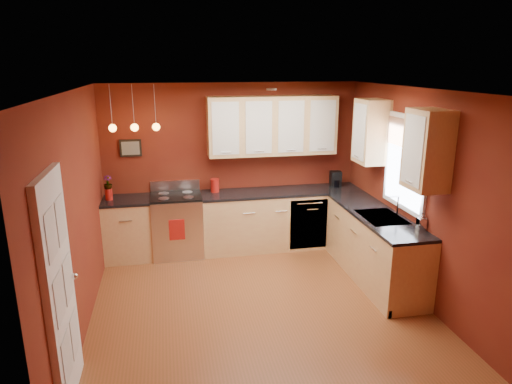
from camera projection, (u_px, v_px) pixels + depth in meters
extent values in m
plane|color=brown|center=(259.00, 305.00, 5.63)|extent=(4.20, 4.20, 0.00)
cube|color=silver|center=(260.00, 90.00, 4.92)|extent=(4.00, 4.20, 0.02)
cube|color=maroon|center=(233.00, 166.00, 7.25)|extent=(4.00, 0.02, 2.60)
cube|color=maroon|center=(318.00, 290.00, 3.29)|extent=(4.00, 0.02, 2.60)
cube|color=maroon|center=(77.00, 216.00, 4.90)|extent=(0.02, 4.20, 2.60)
cube|color=maroon|center=(417.00, 195.00, 5.65)|extent=(0.02, 4.20, 2.60)
cube|color=#DEBA77|center=(129.00, 230.00, 6.89)|extent=(0.70, 0.60, 0.90)
cube|color=#DEBA77|center=(281.00, 220.00, 7.34)|extent=(2.54, 0.60, 0.90)
cube|color=#DEBA77|center=(374.00, 247.00, 6.25)|extent=(0.60, 2.10, 0.90)
cube|color=black|center=(126.00, 200.00, 6.76)|extent=(0.70, 0.62, 0.04)
cube|color=black|center=(282.00, 192.00, 7.21)|extent=(2.54, 0.62, 0.04)
cube|color=black|center=(376.00, 215.00, 6.12)|extent=(0.62, 2.10, 0.04)
cube|color=silver|center=(177.00, 226.00, 7.03)|extent=(0.76, 0.64, 0.92)
cube|color=black|center=(178.00, 232.00, 6.74)|extent=(0.55, 0.02, 0.32)
cylinder|color=silver|center=(177.00, 216.00, 6.66)|extent=(0.60, 0.02, 0.02)
cube|color=black|center=(176.00, 196.00, 6.90)|extent=(0.76, 0.60, 0.03)
cylinder|color=#97979C|center=(164.00, 198.00, 6.73)|extent=(0.16, 0.16, 0.01)
cylinder|color=#97979C|center=(188.00, 197.00, 6.79)|extent=(0.16, 0.16, 0.01)
cylinder|color=#97979C|center=(164.00, 193.00, 6.99)|extent=(0.16, 0.16, 0.01)
cylinder|color=#97979C|center=(187.00, 192.00, 7.06)|extent=(0.16, 0.16, 0.01)
cube|color=silver|center=(175.00, 185.00, 7.15)|extent=(0.76, 0.04, 0.16)
cube|color=silver|center=(309.00, 224.00, 7.14)|extent=(0.60, 0.02, 0.80)
cube|color=#97979C|center=(381.00, 219.00, 5.98)|extent=(0.50, 0.70, 0.05)
cube|color=black|center=(376.00, 215.00, 6.14)|extent=(0.42, 0.30, 0.02)
cube|color=black|center=(387.00, 224.00, 5.82)|extent=(0.42, 0.30, 0.02)
cylinder|color=silver|center=(398.00, 206.00, 5.98)|extent=(0.02, 0.02, 0.28)
cylinder|color=silver|center=(394.00, 196.00, 5.93)|extent=(0.16, 0.02, 0.02)
cube|color=white|center=(406.00, 163.00, 5.83)|extent=(0.04, 1.02, 1.22)
cube|color=white|center=(405.00, 163.00, 5.83)|extent=(0.01, 0.90, 1.10)
cube|color=#9D714E|center=(407.00, 134.00, 5.73)|extent=(0.02, 0.96, 0.36)
cube|color=white|center=(60.00, 291.00, 3.84)|extent=(0.06, 0.82, 2.05)
cube|color=silver|center=(51.00, 235.00, 3.53)|extent=(0.00, 0.28, 0.40)
cube|color=silver|center=(61.00, 220.00, 3.86)|extent=(0.00, 0.28, 0.40)
cube|color=silver|center=(59.00, 299.00, 3.67)|extent=(0.00, 0.28, 0.40)
cube|color=silver|center=(68.00, 279.00, 4.01)|extent=(0.00, 0.28, 0.40)
cube|color=silver|center=(67.00, 357.00, 3.82)|extent=(0.00, 0.28, 0.40)
cube|color=silver|center=(75.00, 333.00, 4.16)|extent=(0.00, 0.28, 0.40)
sphere|color=silver|center=(75.00, 276.00, 4.17)|extent=(0.06, 0.06, 0.06)
cube|color=#DEBA77|center=(272.00, 126.00, 7.02)|extent=(2.00, 0.35, 0.90)
cube|color=#DEBA77|center=(396.00, 140.00, 5.74)|extent=(0.35, 1.95, 0.90)
cube|color=black|center=(131.00, 148.00, 6.85)|extent=(0.32, 0.03, 0.26)
cylinder|color=#97979C|center=(111.00, 106.00, 6.32)|extent=(0.01, 0.01, 0.60)
sphere|color=#FFA53F|center=(113.00, 128.00, 6.40)|extent=(0.11, 0.11, 0.11)
cylinder|color=#97979C|center=(133.00, 106.00, 6.38)|extent=(0.01, 0.01, 0.60)
sphere|color=#FFA53F|center=(135.00, 128.00, 6.46)|extent=(0.11, 0.11, 0.11)
cylinder|color=#97979C|center=(155.00, 106.00, 6.44)|extent=(0.01, 0.01, 0.60)
sphere|color=#FFA53F|center=(156.00, 127.00, 6.52)|extent=(0.11, 0.11, 0.11)
cylinder|color=#A81712|center=(215.00, 186.00, 7.10)|extent=(0.13, 0.13, 0.19)
cylinder|color=#A81712|center=(215.00, 179.00, 7.07)|extent=(0.14, 0.14, 0.02)
cylinder|color=#A81712|center=(109.00, 194.00, 6.69)|extent=(0.11, 0.11, 0.17)
imported|color=#A81712|center=(108.00, 183.00, 6.64)|extent=(0.15, 0.15, 0.22)
cube|color=black|center=(335.00, 179.00, 7.43)|extent=(0.18, 0.16, 0.25)
cylinder|color=black|center=(336.00, 183.00, 7.40)|extent=(0.10, 0.10, 0.11)
imported|color=silver|center=(422.00, 221.00, 5.48)|extent=(0.11, 0.11, 0.22)
cube|color=#A81712|center=(177.00, 230.00, 6.70)|extent=(0.23, 0.02, 0.31)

